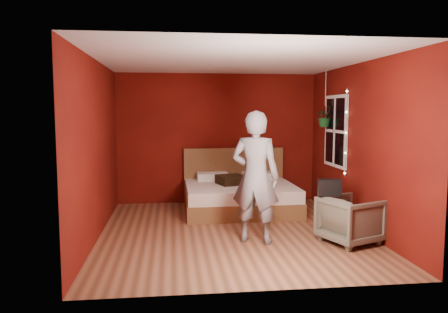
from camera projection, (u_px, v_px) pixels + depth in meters
The scene contains 10 objects.
floor at pixel (232, 232), 6.74m from camera, with size 4.50×4.50×0.00m, color brown.
room_walls at pixel (233, 123), 6.56m from camera, with size 4.04×4.54×2.62m.
window at pixel (335, 131), 7.70m from camera, with size 0.05×0.97×1.27m.
fairy_lights at pixel (346, 133), 7.18m from camera, with size 0.04×0.04×1.45m.
bed at pixel (239, 195), 8.17m from camera, with size 2.01×1.71×1.11m.
person at pixel (255, 177), 6.11m from camera, with size 0.68×0.45×1.86m, color slate.
armchair at pixel (350, 220), 6.13m from camera, with size 0.71×0.73×0.66m, color #5E594A.
handbag at pixel (330, 188), 6.17m from camera, with size 0.32×0.16×0.23m, color black.
throw_pillow at pixel (231, 180), 8.07m from camera, with size 0.46×0.46×0.16m, color black.
hanging_plant at pixel (325, 116), 7.98m from camera, with size 0.38×0.34×1.04m.
Camera 1 is at (-0.91, -6.52, 1.86)m, focal length 35.00 mm.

